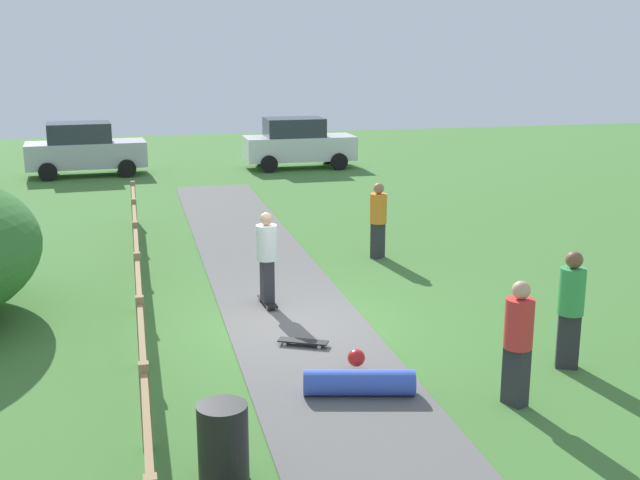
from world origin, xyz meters
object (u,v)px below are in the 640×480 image
(bystander_orange, at_px, (378,217))
(skater_riding, at_px, (267,254))
(parked_car_white, at_px, (298,143))
(bystander_red, at_px, (518,337))
(parked_car_silver, at_px, (85,149))
(skater_fallen, at_px, (359,380))
(bystander_green, at_px, (571,304))
(trash_bin, at_px, (223,443))
(skateboard_loose, at_px, (303,341))

(bystander_orange, bearing_deg, skater_riding, -136.73)
(skater_riding, relative_size, parked_car_white, 0.41)
(bystander_red, height_order, parked_car_silver, parked_car_silver)
(bystander_orange, relative_size, bystander_red, 0.99)
(parked_car_white, bearing_deg, bystander_orange, -94.24)
(skater_fallen, bearing_deg, skater_riding, 98.21)
(skater_riding, bearing_deg, parked_car_silver, 103.51)
(bystander_green, relative_size, parked_car_white, 0.42)
(skater_riding, distance_m, skater_fallen, 4.14)
(trash_bin, bearing_deg, bystander_orange, 62.66)
(skateboard_loose, bearing_deg, trash_bin, -114.53)
(bystander_green, bearing_deg, trash_bin, -159.47)
(skater_fallen, distance_m, bystander_red, 2.22)
(skateboard_loose, relative_size, bystander_orange, 0.47)
(parked_car_white, bearing_deg, skater_fallen, -99.53)
(parked_car_silver, bearing_deg, bystander_red, -73.06)
(skater_fallen, distance_m, parked_car_silver, 20.80)
(bystander_green, bearing_deg, bystander_red, -143.84)
(skater_riding, height_order, bystander_green, bystander_green)
(trash_bin, relative_size, skateboard_loose, 1.12)
(skateboard_loose, height_order, bystander_orange, bystander_orange)
(skater_riding, height_order, bystander_orange, skater_riding)
(bystander_red, bearing_deg, bystander_green, 36.16)
(parked_car_silver, height_order, parked_car_white, same)
(bystander_green, xyz_separation_m, bystander_red, (-1.33, -0.97, -0.04))
(trash_bin, height_order, skateboard_loose, trash_bin)
(trash_bin, height_order, skater_riding, skater_riding)
(trash_bin, relative_size, bystander_orange, 0.53)
(skateboard_loose, distance_m, bystander_red, 3.64)
(skater_fallen, relative_size, bystander_orange, 0.92)
(skater_riding, xyz_separation_m, parked_car_silver, (-3.91, 16.27, -0.03))
(trash_bin, distance_m, bystander_orange, 9.76)
(parked_car_white, bearing_deg, bystander_red, -93.99)
(skater_fallen, xyz_separation_m, parked_car_white, (3.41, 20.30, 0.76))
(parked_car_white, bearing_deg, skater_riding, -103.77)
(parked_car_white, bearing_deg, skateboard_loose, -101.61)
(skater_fallen, height_order, bystander_orange, bystander_orange)
(skater_fallen, bearing_deg, parked_car_silver, 102.47)
(parked_car_white, bearing_deg, trash_bin, -103.90)
(trash_bin, relative_size, parked_car_white, 0.21)
(trash_bin, bearing_deg, skater_fallen, 41.26)
(bystander_orange, bearing_deg, trash_bin, -117.34)
(bystander_orange, bearing_deg, bystander_green, -82.68)
(skateboard_loose, bearing_deg, bystander_green, -25.22)
(bystander_green, relative_size, bystander_red, 1.04)
(parked_car_silver, xyz_separation_m, parked_car_white, (7.90, 0.00, 0.00))
(bystander_green, distance_m, parked_car_white, 20.12)
(parked_car_silver, bearing_deg, trash_bin, -83.75)
(trash_bin, bearing_deg, skateboard_loose, 65.47)
(skater_riding, bearing_deg, skateboard_loose, -84.48)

